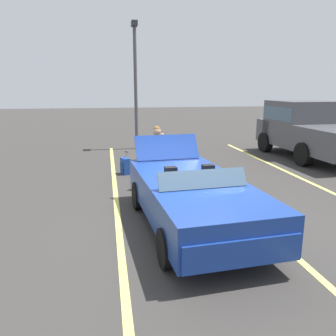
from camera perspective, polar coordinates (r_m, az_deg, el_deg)
The scene contains 10 objects.
ground_plane at distance 6.52m, azimuth 4.11°, elevation -10.02°, with size 80.00×80.00×0.00m, color #383533.
lot_line_near at distance 6.34m, azimuth -8.25°, elevation -10.82°, with size 18.00×0.12×0.01m, color #EAE066.
lot_line_mid at distance 6.94m, azimuth 14.90°, elevation -8.94°, with size 18.00×0.12×0.01m, color #EAE066.
convertible_car at distance 6.13m, azimuth 4.79°, elevation -5.64°, with size 4.33×2.06×1.49m.
suitcase_large_black at distance 10.28m, azimuth -0.93°, elevation 0.96°, with size 0.49×0.56×1.08m.
suitcase_medium_bright at distance 9.63m, azimuth -2.93°, elevation -0.30°, with size 0.33×0.44×0.62m.
suitcase_small_carryon at distance 10.41m, azimuth -7.25°, elevation 0.34°, with size 0.39×0.31×0.70m.
traveler_person at distance 8.68m, azimuth -1.89°, elevation 2.41°, with size 0.30×0.60×1.65m.
parked_pickup_truck_far at distance 13.77m, azimuth 22.21°, elevation 6.26°, with size 5.06×2.20×2.10m.
parking_lamp_post at distance 14.58m, azimuth -5.53°, elevation 15.03°, with size 0.50×0.24×5.20m.
Camera 1 is at (5.79, -1.51, 2.59)m, focal length 36.04 mm.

